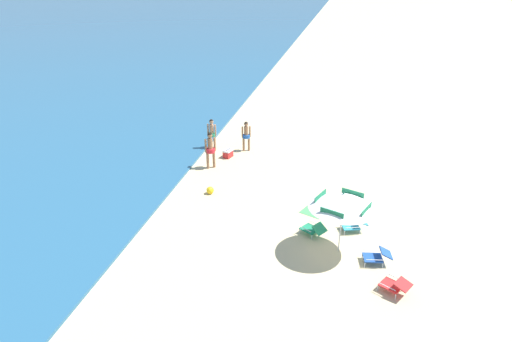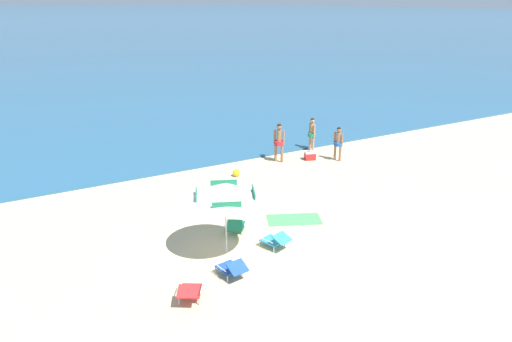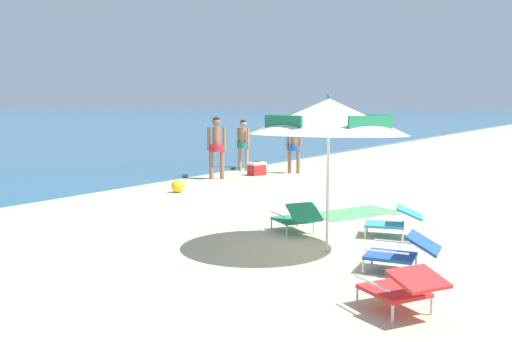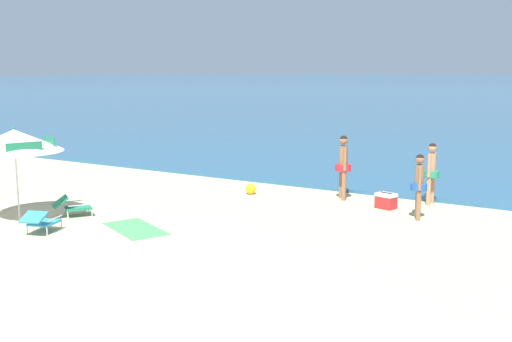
{
  "view_description": "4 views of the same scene",
  "coord_description": "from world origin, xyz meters",
  "px_view_note": "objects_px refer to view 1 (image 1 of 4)",
  "views": [
    {
      "loc": [
        -16.25,
        3.78,
        8.81
      ],
      "look_at": [
        -0.46,
        7.08,
        1.33
      ],
      "focal_mm": 31.36,
      "sensor_mm": 36.0,
      "label": 1
    },
    {
      "loc": [
        -8.49,
        -7.32,
        6.92
      ],
      "look_at": [
        -0.38,
        7.22,
        0.85
      ],
      "focal_mm": 32.83,
      "sensor_mm": 36.0,
      "label": 2
    },
    {
      "loc": [
        -10.54,
        0.18,
        2.06
      ],
      "look_at": [
        -0.75,
        6.54,
        0.73
      ],
      "focal_mm": 39.55,
      "sensor_mm": 36.0,
      "label": 3
    },
    {
      "loc": [
        8.69,
        -5.28,
        3.52
      ],
      "look_at": [
        1.36,
        6.74,
        1.16
      ],
      "focal_mm": 41.94,
      "sensor_mm": 36.0,
      "label": 4
    }
  ],
  "objects_px": {
    "person_standing_beside": "(212,132)",
    "person_wading_in": "(246,134)",
    "person_standing_near_shore": "(210,148)",
    "cooler_box": "(228,153)",
    "beach_ball": "(210,190)",
    "lounge_chair_spare_folded": "(354,224)",
    "beach_towel": "(320,207)",
    "lounge_chair_under_umbrella": "(313,229)",
    "lounge_chair_beside_umbrella": "(395,285)",
    "lounge_chair_facing_sea": "(377,256)",
    "beach_umbrella_striped_main": "(343,201)"
  },
  "relations": [
    {
      "from": "lounge_chair_beside_umbrella",
      "to": "beach_towel",
      "type": "bearing_deg",
      "value": 28.25
    },
    {
      "from": "lounge_chair_under_umbrella",
      "to": "lounge_chair_facing_sea",
      "type": "distance_m",
      "value": 2.49
    },
    {
      "from": "beach_towel",
      "to": "lounge_chair_beside_umbrella",
      "type": "bearing_deg",
      "value": -151.75
    },
    {
      "from": "person_standing_near_shore",
      "to": "cooler_box",
      "type": "bearing_deg",
      "value": -17.72
    },
    {
      "from": "lounge_chair_under_umbrella",
      "to": "person_standing_near_shore",
      "type": "height_order",
      "value": "person_standing_near_shore"
    },
    {
      "from": "beach_umbrella_striped_main",
      "to": "lounge_chair_under_umbrella",
      "type": "bearing_deg",
      "value": 50.09
    },
    {
      "from": "person_standing_near_shore",
      "to": "beach_ball",
      "type": "xyz_separation_m",
      "value": [
        -2.55,
        -0.74,
        -0.87
      ]
    },
    {
      "from": "lounge_chair_under_umbrella",
      "to": "lounge_chair_beside_umbrella",
      "type": "relative_size",
      "value": 1.03
    },
    {
      "from": "beach_ball",
      "to": "cooler_box",
      "type": "bearing_deg",
      "value": 4.11
    },
    {
      "from": "lounge_chair_under_umbrella",
      "to": "lounge_chair_spare_folded",
      "type": "relative_size",
      "value": 1.04
    },
    {
      "from": "person_standing_near_shore",
      "to": "beach_ball",
      "type": "distance_m",
      "value": 2.79
    },
    {
      "from": "beach_ball",
      "to": "lounge_chair_spare_folded",
      "type": "bearing_deg",
      "value": -106.05
    },
    {
      "from": "cooler_box",
      "to": "beach_towel",
      "type": "relative_size",
      "value": 0.32
    },
    {
      "from": "beach_umbrella_striped_main",
      "to": "person_standing_near_shore",
      "type": "height_order",
      "value": "beach_umbrella_striped_main"
    },
    {
      "from": "lounge_chair_facing_sea",
      "to": "person_standing_beside",
      "type": "distance_m",
      "value": 11.63
    },
    {
      "from": "beach_towel",
      "to": "lounge_chair_facing_sea",
      "type": "bearing_deg",
      "value": -148.22
    },
    {
      "from": "lounge_chair_beside_umbrella",
      "to": "lounge_chair_spare_folded",
      "type": "bearing_deg",
      "value": 20.79
    },
    {
      "from": "lounge_chair_under_umbrella",
      "to": "lounge_chair_beside_umbrella",
      "type": "distance_m",
      "value": 3.69
    },
    {
      "from": "lounge_chair_under_umbrella",
      "to": "lounge_chair_facing_sea",
      "type": "bearing_deg",
      "value": -119.24
    },
    {
      "from": "cooler_box",
      "to": "beach_towel",
      "type": "xyz_separation_m",
      "value": [
        -4.14,
        -4.92,
        -0.2
      ]
    },
    {
      "from": "person_standing_beside",
      "to": "cooler_box",
      "type": "xyz_separation_m",
      "value": [
        -0.84,
        -1.07,
        -0.75
      ]
    },
    {
      "from": "person_standing_beside",
      "to": "beach_towel",
      "type": "distance_m",
      "value": 7.85
    },
    {
      "from": "beach_umbrella_striped_main",
      "to": "beach_towel",
      "type": "height_order",
      "value": "beach_umbrella_striped_main"
    },
    {
      "from": "person_wading_in",
      "to": "cooler_box",
      "type": "distance_m",
      "value": 1.44
    },
    {
      "from": "lounge_chair_beside_umbrella",
      "to": "beach_towel",
      "type": "relative_size",
      "value": 0.55
    },
    {
      "from": "lounge_chair_facing_sea",
      "to": "person_standing_near_shore",
      "type": "relative_size",
      "value": 0.54
    },
    {
      "from": "beach_towel",
      "to": "person_standing_beside",
      "type": "bearing_deg",
      "value": 50.28
    },
    {
      "from": "beach_umbrella_striped_main",
      "to": "lounge_chair_beside_umbrella",
      "type": "xyz_separation_m",
      "value": [
        -1.81,
        -1.7,
        -1.65
      ]
    },
    {
      "from": "beach_umbrella_striped_main",
      "to": "lounge_chair_under_umbrella",
      "type": "distance_m",
      "value": 2.05
    },
    {
      "from": "lounge_chair_under_umbrella",
      "to": "beach_towel",
      "type": "relative_size",
      "value": 0.57
    },
    {
      "from": "person_standing_beside",
      "to": "person_wading_in",
      "type": "xyz_separation_m",
      "value": [
        0.19,
        -1.78,
        -0.04
      ]
    },
    {
      "from": "lounge_chair_under_umbrella",
      "to": "beach_ball",
      "type": "xyz_separation_m",
      "value": [
        2.32,
        4.55,
        -0.11
      ]
    },
    {
      "from": "person_standing_near_shore",
      "to": "beach_towel",
      "type": "relative_size",
      "value": 0.99
    },
    {
      "from": "lounge_chair_beside_umbrella",
      "to": "person_wading_in",
      "type": "height_order",
      "value": "person_wading_in"
    },
    {
      "from": "person_standing_beside",
      "to": "beach_ball",
      "type": "distance_m",
      "value": 5.06
    },
    {
      "from": "lounge_chair_facing_sea",
      "to": "cooler_box",
      "type": "bearing_deg",
      "value": 43.06
    },
    {
      "from": "person_standing_beside",
      "to": "person_wading_in",
      "type": "relative_size",
      "value": 1.05
    },
    {
      "from": "person_wading_in",
      "to": "beach_towel",
      "type": "relative_size",
      "value": 0.88
    },
    {
      "from": "person_standing_beside",
      "to": "beach_ball",
      "type": "xyz_separation_m",
      "value": [
        -4.81,
        -1.36,
        -0.8
      ]
    },
    {
      "from": "lounge_chair_under_umbrella",
      "to": "lounge_chair_beside_umbrella",
      "type": "xyz_separation_m",
      "value": [
        -2.59,
        -2.63,
        0.01
      ]
    },
    {
      "from": "lounge_chair_beside_umbrella",
      "to": "lounge_chair_facing_sea",
      "type": "height_order",
      "value": "lounge_chair_facing_sea"
    },
    {
      "from": "lounge_chair_spare_folded",
      "to": "cooler_box",
      "type": "xyz_separation_m",
      "value": [
        5.68,
        6.25,
        -0.07
      ]
    },
    {
      "from": "person_standing_beside",
      "to": "beach_towel",
      "type": "relative_size",
      "value": 0.92
    },
    {
      "from": "lounge_chair_beside_umbrella",
      "to": "beach_ball",
      "type": "height_order",
      "value": "lounge_chair_beside_umbrella"
    },
    {
      "from": "lounge_chair_beside_umbrella",
      "to": "lounge_chair_facing_sea",
      "type": "xyz_separation_m",
      "value": [
        1.37,
        0.46,
        -0.01
      ]
    },
    {
      "from": "person_standing_near_shore",
      "to": "person_wading_in",
      "type": "xyz_separation_m",
      "value": [
        2.45,
        -1.15,
        -0.12
      ]
    },
    {
      "from": "lounge_chair_beside_umbrella",
      "to": "cooler_box",
      "type": "xyz_separation_m",
      "value": [
        8.87,
        7.46,
        -0.08
      ]
    },
    {
      "from": "lounge_chair_spare_folded",
      "to": "cooler_box",
      "type": "bearing_deg",
      "value": 47.76
    },
    {
      "from": "lounge_chair_under_umbrella",
      "to": "beach_towel",
      "type": "bearing_deg",
      "value": -2.38
    },
    {
      "from": "beach_ball",
      "to": "person_wading_in",
      "type": "bearing_deg",
      "value": -4.78
    }
  ]
}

